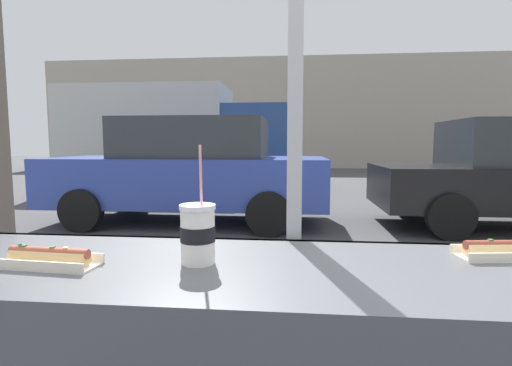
# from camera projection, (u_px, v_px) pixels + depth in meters

# --- Properties ---
(ground_plane) EXTENTS (60.00, 60.00, 0.00)m
(ground_plane) POSITION_uv_depth(u_px,v_px,m) (294.00, 199.00, 9.29)
(ground_plane) COLOR #424244
(sidewalk_strip) EXTENTS (16.00, 2.80, 0.12)m
(sidewalk_strip) POSITION_uv_depth(u_px,v_px,m) (294.00, 309.00, 2.94)
(sidewalk_strip) COLOR #9E998E
(sidewalk_strip) RESTS_ON ground
(building_facade_far) EXTENTS (28.00, 1.20, 5.92)m
(building_facade_far) POSITION_uv_depth(u_px,v_px,m) (295.00, 113.00, 21.36)
(building_facade_far) COLOR #A89E8E
(building_facade_far) RESTS_ON ground
(soda_cup_right) EXTENTS (0.10, 0.10, 0.32)m
(soda_cup_right) POSITION_uv_depth(u_px,v_px,m) (199.00, 233.00, 1.04)
(soda_cup_right) COLOR silver
(soda_cup_right) RESTS_ON window_counter
(hotdog_tray_near) EXTENTS (0.26, 0.12, 0.05)m
(hotdog_tray_near) POSITION_uv_depth(u_px,v_px,m) (51.00, 258.00, 1.02)
(hotdog_tray_near) COLOR beige
(hotdog_tray_near) RESTS_ON window_counter
(hotdog_tray_far) EXTENTS (0.27, 0.13, 0.05)m
(hotdog_tray_far) POSITION_uv_depth(u_px,v_px,m) (506.00, 250.00, 1.09)
(hotdog_tray_far) COLOR beige
(hotdog_tray_far) RESTS_ON window_counter
(parked_car_blue) EXTENTS (4.48, 2.00, 1.71)m
(parked_car_blue) POSITION_uv_depth(u_px,v_px,m) (191.00, 170.00, 6.46)
(parked_car_blue) COLOR #283D93
(parked_car_blue) RESTS_ON ground
(box_truck) EXTENTS (6.39, 2.44, 2.90)m
(box_truck) POSITION_uv_depth(u_px,v_px,m) (173.00, 134.00, 11.27)
(box_truck) COLOR beige
(box_truck) RESTS_ON ground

